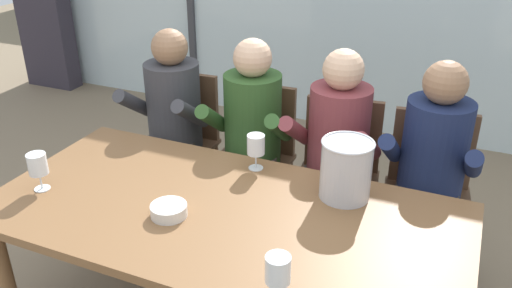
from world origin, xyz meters
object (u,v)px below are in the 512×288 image
dining_table (223,225)px  chair_right_of_center (428,185)px  person_olive_shirt (248,134)px  wine_glass_by_left_taster (256,146)px  wine_glass_center_pour (278,271)px  chair_center (339,168)px  ice_bucket_primary (346,169)px  chair_near_curtain (181,134)px  person_maroon_top (333,150)px  person_navy_polo (430,168)px  person_charcoal_jacket (167,119)px  wine_glass_near_bucket (38,165)px  chair_left_of_center (255,149)px  tasting_bowl (169,210)px

dining_table → chair_right_of_center: size_ratio=2.22×
dining_table → person_olive_shirt: person_olive_shirt is taller
dining_table → wine_glass_by_left_taster: size_ratio=11.49×
wine_glass_by_left_taster → wine_glass_center_pour: 0.89m
chair_center → ice_bucket_primary: 0.69m
chair_near_curtain → person_maroon_top: 1.05m
chair_center → person_navy_polo: (0.48, -0.13, 0.17)m
person_charcoal_jacket → wine_glass_near_bucket: 0.94m
ice_bucket_primary → wine_glass_center_pour: ice_bucket_primary is taller
chair_right_of_center → person_olive_shirt: (-0.97, -0.14, 0.17)m
person_charcoal_jacket → ice_bucket_primary: size_ratio=4.61×
chair_left_of_center → chair_right_of_center: 1.00m
wine_glass_center_pour → tasting_bowl: bearing=154.3°
chair_center → person_navy_polo: size_ratio=0.74×
dining_table → person_navy_polo: 1.07m
chair_left_of_center → ice_bucket_primary: bearing=-43.3°
ice_bucket_primary → chair_near_curtain: bearing=152.8°
dining_table → wine_glass_center_pour: wine_glass_center_pour is taller
person_navy_polo → tasting_bowl: (-0.93, -0.88, 0.04)m
person_navy_polo → wine_glass_near_bucket: size_ratio=7.00×
tasting_bowl → person_navy_polo: bearing=43.5°
ice_bucket_primary → wine_glass_center_pour: (-0.03, -0.71, -0.02)m
wine_glass_center_pour → chair_near_curtain: bearing=131.3°
wine_glass_near_bucket → person_maroon_top: bearing=40.8°
ice_bucket_primary → person_navy_polo: bearing=55.4°
person_navy_polo → wine_glass_near_bucket: 1.82m
chair_right_of_center → wine_glass_near_bucket: (-1.56, -1.07, 0.31)m
tasting_bowl → person_olive_shirt: bearing=92.7°
dining_table → wine_glass_center_pour: 0.60m
chair_near_curtain → person_maroon_top: size_ratio=0.74×
person_charcoal_jacket → person_olive_shirt: 0.52m
person_navy_polo → wine_glass_by_left_taster: bearing=-152.0°
chair_near_curtain → chair_right_of_center: bearing=-3.7°
chair_near_curtain → wine_glass_by_left_taster: (0.75, -0.54, 0.31)m
dining_table → chair_center: bearing=73.4°
chair_right_of_center → wine_glass_center_pour: size_ratio=5.17×
chair_near_curtain → wine_glass_by_left_taster: bearing=-38.6°
person_charcoal_jacket → tasting_bowl: (0.56, -0.88, 0.04)m
person_navy_polo → ice_bucket_primary: 0.57m
dining_table → tasting_bowl: bearing=-146.7°
chair_right_of_center → wine_glass_by_left_taster: bearing=-153.1°
chair_left_of_center → person_maroon_top: (0.51, -0.16, 0.17)m
tasting_bowl → dining_table: bearing=33.3°
person_navy_polo → wine_glass_near_bucket: person_navy_polo is taller
person_charcoal_jacket → wine_glass_by_left_taster: 0.83m
dining_table → person_charcoal_jacket: 1.06m
chair_left_of_center → person_navy_polo: 1.03m
chair_near_curtain → chair_left_of_center: 0.51m
chair_near_curtain → person_olive_shirt: 0.59m
wine_glass_near_bucket → chair_right_of_center: bearing=34.5°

